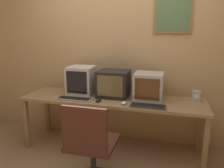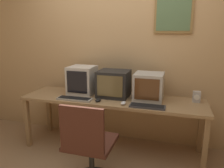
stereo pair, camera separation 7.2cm
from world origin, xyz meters
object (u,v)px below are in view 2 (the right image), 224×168
(monitor_left, at_px, (82,80))
(desk_clock, at_px, (197,97))
(mouse_near_keyboard, at_px, (98,100))
(monitor_center, at_px, (114,84))
(office_chair, at_px, (89,151))
(keyboard_main, at_px, (75,99))
(keyboard_side, at_px, (147,106))
(mouse_far_corner, at_px, (123,103))
(monitor_right, at_px, (149,86))

(monitor_left, distance_m, desk_clock, 1.50)
(monitor_left, bearing_deg, mouse_near_keyboard, -40.26)
(monitor_center, distance_m, office_chair, 1.01)
(keyboard_main, bearing_deg, office_chair, -53.83)
(keyboard_main, height_order, office_chair, office_chair)
(monitor_center, distance_m, mouse_near_keyboard, 0.34)
(desk_clock, xyz_separation_m, office_chair, (-1.04, -0.94, -0.39))
(keyboard_side, xyz_separation_m, office_chair, (-0.49, -0.58, -0.33))
(office_chair, bearing_deg, mouse_far_corner, 71.00)
(desk_clock, height_order, office_chair, office_chair)
(mouse_near_keyboard, relative_size, mouse_far_corner, 1.09)
(keyboard_side, relative_size, mouse_far_corner, 3.80)
(mouse_far_corner, distance_m, desk_clock, 0.90)
(monitor_right, relative_size, office_chair, 0.39)
(keyboard_main, xyz_separation_m, keyboard_side, (0.93, -0.02, 0.00))
(monitor_left, height_order, office_chair, monitor_left)
(monitor_left, relative_size, keyboard_side, 0.94)
(monitor_left, height_order, desk_clock, monitor_left)
(keyboard_main, bearing_deg, monitor_left, 94.42)
(keyboard_side, height_order, office_chair, office_chair)
(office_chair, bearing_deg, monitor_center, 90.15)
(monitor_center, relative_size, office_chair, 0.44)
(monitor_center, height_order, monitor_right, monitor_center)
(mouse_far_corner, bearing_deg, monitor_center, 124.97)
(keyboard_side, relative_size, desk_clock, 2.95)
(monitor_center, xyz_separation_m, mouse_far_corner, (0.21, -0.30, -0.16))
(keyboard_side, height_order, mouse_near_keyboard, mouse_near_keyboard)
(mouse_near_keyboard, bearing_deg, keyboard_side, -3.45)
(monitor_right, distance_m, mouse_near_keyboard, 0.66)
(keyboard_side, distance_m, mouse_near_keyboard, 0.61)
(keyboard_side, height_order, mouse_far_corner, mouse_far_corner)
(mouse_far_corner, height_order, desk_clock, desk_clock)
(monitor_right, height_order, mouse_near_keyboard, monitor_right)
(monitor_center, bearing_deg, desk_clock, 2.74)
(monitor_left, distance_m, mouse_far_corner, 0.75)
(desk_clock, bearing_deg, office_chair, -137.93)
(monitor_center, bearing_deg, monitor_right, -0.33)
(monitor_left, bearing_deg, desk_clock, 1.53)
(monitor_left, distance_m, monitor_center, 0.46)
(monitor_right, distance_m, desk_clock, 0.59)
(monitor_right, xyz_separation_m, keyboard_side, (0.03, -0.31, -0.16))
(monitor_left, xyz_separation_m, keyboard_main, (0.02, -0.30, -0.18))
(monitor_right, relative_size, mouse_far_corner, 3.40)
(monitor_center, relative_size, desk_clock, 2.92)
(desk_clock, bearing_deg, monitor_left, -178.47)
(mouse_near_keyboard, relative_size, office_chair, 0.13)
(monitor_left, xyz_separation_m, office_chair, (0.46, -0.90, -0.51))
(keyboard_main, xyz_separation_m, mouse_far_corner, (0.64, -0.00, 0.00))
(monitor_center, bearing_deg, office_chair, -89.85)
(keyboard_side, bearing_deg, mouse_near_keyboard, 176.55)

